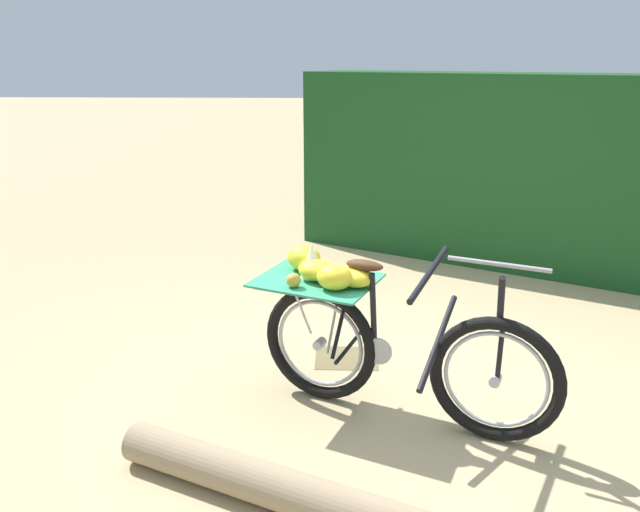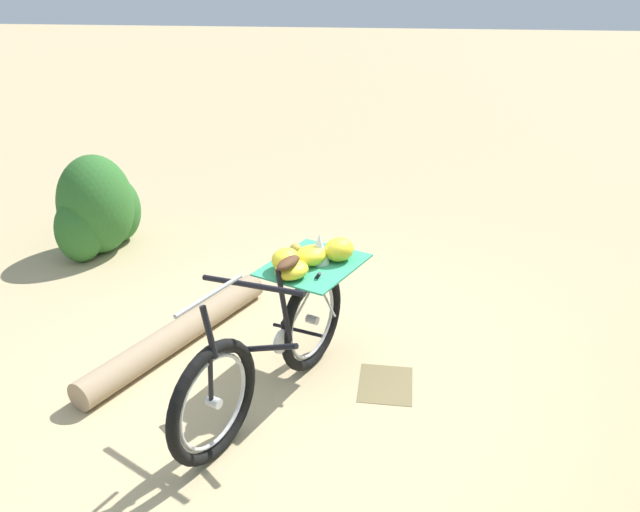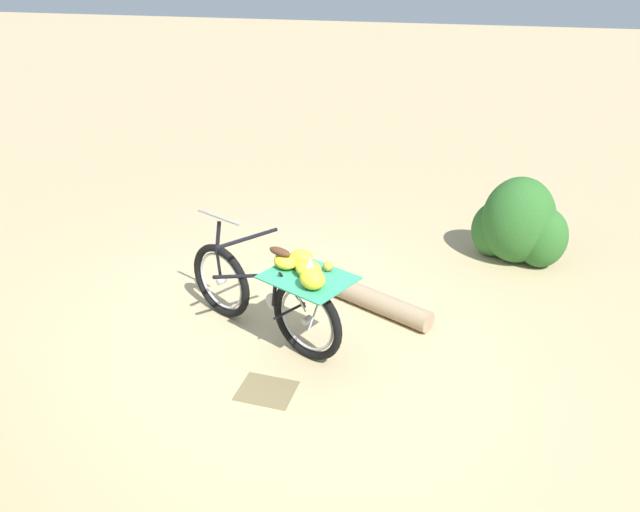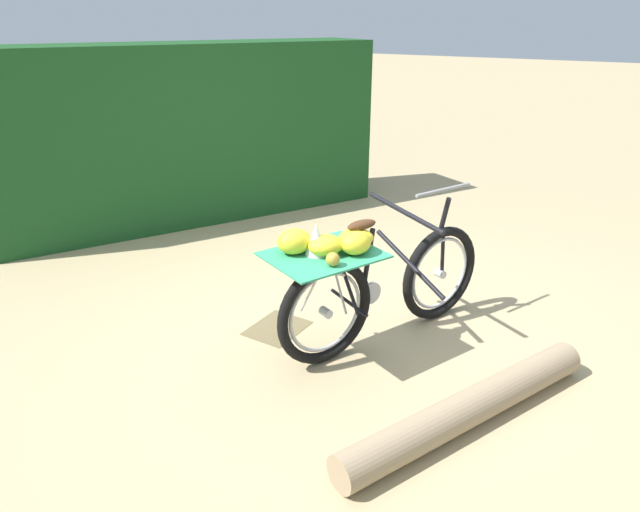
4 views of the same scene
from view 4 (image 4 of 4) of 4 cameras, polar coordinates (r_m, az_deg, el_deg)
ground_plane at (r=4.18m, az=2.43°, el=-7.85°), size 60.00×60.00×0.00m
foliage_hedge at (r=6.56m, az=-13.07°, el=11.88°), size 4.18×2.77×1.89m
bicycle at (r=3.85m, az=5.21°, el=-2.22°), size 1.75×1.00×1.03m
fallen_log at (r=3.42m, az=14.73°, el=-14.52°), size 1.75×0.92×0.20m
leaf_litter_patch at (r=4.26m, az=-4.32°, el=-7.21°), size 0.44×0.36×0.01m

